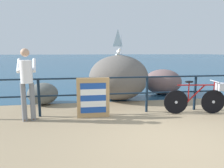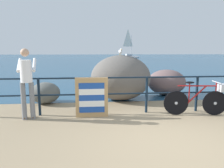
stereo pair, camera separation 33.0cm
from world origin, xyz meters
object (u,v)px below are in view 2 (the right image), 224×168
Objects in this scene: bicycle at (201,98)px; breakwater_boulder_right at (166,82)px; person_at_railing at (27,80)px; breakwater_boulder_left at (45,93)px; seagull at (120,51)px; breakwater_boulder_main at (121,78)px; sailboat at (130,56)px; folded_deckchair_stack at (92,97)px.

breakwater_boulder_right reaches higher than bicycle.
person_at_railing reaches higher than breakwater_boulder_left.
seagull reaches higher than breakwater_boulder_right.
breakwater_boulder_right is (4.53, 2.56, -0.50)m from person_at_railing.
breakwater_boulder_main is at bearing 6.37° from breakwater_boulder_left.
bicycle is 1.14× the size of breakwater_boulder_right.
breakwater_boulder_main is at bearing -160.68° from breakwater_boulder_right.
breakwater_boulder_left is 4.57m from breakwater_boulder_right.
person_at_railing is at bearing -118.11° from sailboat.
folded_deckchair_stack is 2.14m from breakwater_boulder_main.
person_at_railing is 3.23m from breakwater_boulder_main.
seagull is (2.58, 1.80, 0.72)m from person_at_railing.
breakwater_boulder_right is 0.24× the size of sailboat.
breakwater_boulder_main is 0.34× the size of sailboat.
seagull reaches higher than bicycle.
sailboat is (7.84, 38.14, 0.19)m from folded_deckchair_stack.
bicycle is 0.27× the size of sailboat.
breakwater_boulder_left is at bearing 165.87° from bicycle.
breakwater_boulder_right is at bearing 12.08° from breakwater_boulder_left.
breakwater_boulder_right is (-0.00, 2.65, 0.03)m from bicycle.
person_at_railing reaches higher than bicycle.
sailboat is at bearing 82.13° from breakwater_boulder_right.
folded_deckchair_stack is 0.70× the size of breakwater_boulder_right.
bicycle is 4.96× the size of seagull.
seagull is (-1.95, 1.89, 1.25)m from bicycle.
breakwater_boulder_main reaches higher than breakwater_boulder_left.
sailboat is (4.92, 38.25, 0.24)m from bicycle.
breakwater_boulder_left is at bearing -118.60° from sailboat.
breakwater_boulder_main is at bearing 152.04° from seagull.
folded_deckchair_stack is (1.60, 0.03, -0.47)m from person_at_railing.
folded_deckchair_stack is 3.05× the size of seagull.
seagull is at bearing 4.44° from breakwater_boulder_left.
seagull reaches higher than breakwater_boulder_main.
folded_deckchair_stack is at bearing -115.83° from sailboat.
person_at_railing is 1.67m from folded_deckchair_stack.
person_at_railing is 1.71× the size of folded_deckchair_stack.
sailboat is (4.92, 35.60, 0.21)m from breakwater_boulder_right.
sailboat is (6.87, 36.36, -1.00)m from seagull.
person_at_railing is at bearing -144.16° from breakwater_boulder_main.
person_at_railing reaches higher than breakwater_boulder_right.
person_at_railing is 39.31m from sailboat.
breakwater_boulder_main is (1.01, 1.86, 0.27)m from folded_deckchair_stack.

